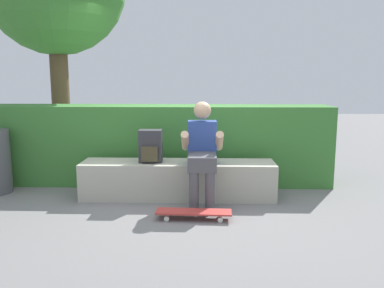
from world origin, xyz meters
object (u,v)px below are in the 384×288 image
(backpack_on_bench, at_px, (151,147))
(skateboard_near_person, at_px, (194,212))
(person_skater, at_px, (202,150))
(bench_main, at_px, (178,180))

(backpack_on_bench, bearing_deg, skateboard_near_person, -54.06)
(skateboard_near_person, bearing_deg, person_skater, 81.06)
(bench_main, height_order, skateboard_near_person, bench_main)
(skateboard_near_person, distance_m, backpack_on_bench, 1.10)
(person_skater, bearing_deg, bench_main, 143.59)
(bench_main, xyz_separation_m, skateboard_near_person, (0.21, -0.77, -0.15))
(person_skater, distance_m, skateboard_near_person, 0.80)
(backpack_on_bench, bearing_deg, person_skater, -18.35)
(bench_main, relative_size, person_skater, 1.98)
(person_skater, bearing_deg, skateboard_near_person, -98.94)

